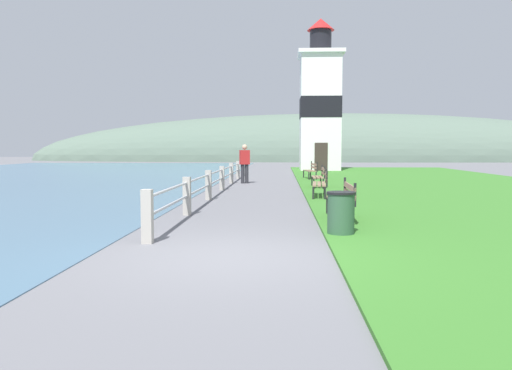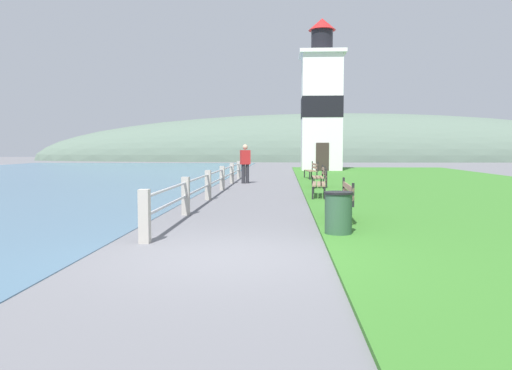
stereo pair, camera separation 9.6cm
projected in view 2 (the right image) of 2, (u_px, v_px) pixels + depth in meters
ground_plane at (224, 257)px, 7.57m from camera, size 160.00×160.00×0.00m
grass_verge at (447, 187)px, 20.52m from camera, size 12.00×40.28×0.06m
seawall_railing at (222, 176)px, 19.48m from camera, size 0.18×22.00×0.94m
park_bench_near at (341, 198)px, 11.09m from camera, size 0.51×1.99×0.94m
park_bench_midway at (322, 182)px, 16.31m from camera, size 0.61×1.95×0.94m
park_bench_far at (320, 175)px, 20.18m from camera, size 0.50×1.62×0.94m
park_bench_by_lighthouse at (312, 169)px, 25.76m from camera, size 0.67×1.71×0.94m
lighthouse at (321, 105)px, 35.50m from camera, size 3.20×3.20×10.74m
person_strolling at (245, 162)px, 23.11m from camera, size 0.50×0.39×1.81m
trash_bin at (338, 214)px, 9.25m from camera, size 0.54×0.54×0.84m
distant_hillside at (339, 161)px, 63.74m from camera, size 80.00×16.00×12.00m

